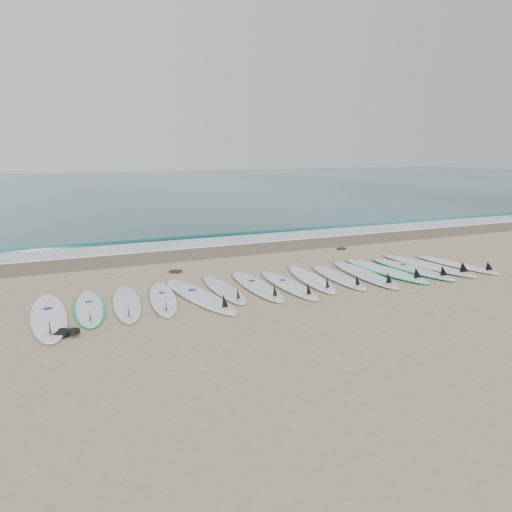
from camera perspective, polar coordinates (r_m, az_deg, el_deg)
name	(u,v)px	position (r m, az deg, el deg)	size (l,w,h in m)	color
ground	(286,286)	(10.82, 3.50, -3.42)	(120.00, 120.00, 0.00)	tan
ocean	(96,187)	(42.09, -17.79, 7.57)	(120.00, 55.00, 0.03)	#1C595C
wet_sand_band	(220,251)	(14.47, -4.09, 0.55)	(120.00, 1.80, 0.01)	brown
foam_band	(205,243)	(15.77, -5.87, 1.52)	(120.00, 1.40, 0.04)	silver
wave_crest	(191,235)	(17.17, -7.47, 2.45)	(120.00, 1.00, 0.10)	#1C595C
surfboard_0	(49,316)	(9.38, -22.61, -6.39)	(0.63, 2.88, 0.37)	white
surfboard_1	(89,308)	(9.69, -18.51, -5.61)	(0.77, 2.40, 0.30)	white
surfboard_2	(127,303)	(9.72, -14.56, -5.26)	(0.82, 2.49, 0.31)	white
surfboard_3	(163,299)	(9.88, -10.59, -4.80)	(0.91, 2.47, 0.31)	white
surfboard_4	(200,296)	(9.91, -6.38, -4.55)	(1.01, 2.94, 0.37)	white
surfboard_5	(224,289)	(10.35, -3.63, -3.83)	(0.56, 2.38, 0.30)	silver
surfboard_6	(258,286)	(10.57, 0.18, -3.44)	(0.67, 2.67, 0.34)	white
surfboard_7	(289,285)	(10.68, 3.82, -3.32)	(0.61, 2.54, 0.32)	white
surfboard_8	(312,279)	(11.21, 6.41, -2.63)	(0.91, 2.57, 0.32)	white
surfboard_9	(339,277)	(11.49, 9.42, -2.37)	(0.76, 2.49, 0.31)	white
surfboard_10	(365,274)	(11.82, 12.41, -2.04)	(0.88, 2.83, 0.36)	white
surfboard_11	(386,270)	(12.33, 14.63, -1.61)	(0.84, 2.83, 0.35)	white
surfboard_12	(412,269)	(12.70, 17.42, -1.39)	(0.82, 2.71, 0.34)	silver
surfboard_13	(429,265)	(13.17, 19.18, -0.99)	(0.89, 2.95, 0.37)	white
surfboard_14	(458,264)	(13.54, 22.12, -0.91)	(0.78, 2.49, 0.31)	white
seaweed_near	(176,271)	(12.10, -9.15, -1.73)	(0.33, 0.26, 0.06)	black
seaweed_far	(342,248)	(14.93, 9.75, 0.86)	(0.31, 0.24, 0.06)	black
leash_coil	(63,333)	(8.52, -21.21, -8.22)	(0.46, 0.36, 0.11)	black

